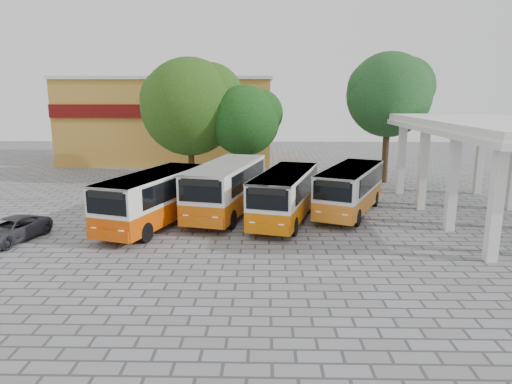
{
  "coord_description": "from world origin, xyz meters",
  "views": [
    {
      "loc": [
        -1.45,
        -20.49,
        6.76
      ],
      "look_at": [
        -1.93,
        3.8,
        1.5
      ],
      "focal_mm": 32.0,
      "sensor_mm": 36.0,
      "label": 1
    }
  ],
  "objects_px": {
    "bus_far_right": "(350,187)",
    "parked_car": "(10,230)",
    "bus_centre_left": "(227,185)",
    "bus_centre_right": "(285,193)",
    "bus_far_left": "(154,196)"
  },
  "relations": [
    {
      "from": "bus_far_left",
      "to": "bus_centre_right",
      "type": "height_order",
      "value": "bus_far_left"
    },
    {
      "from": "bus_far_left",
      "to": "bus_far_right",
      "type": "xyz_separation_m",
      "value": [
        10.59,
        2.77,
        -0.05
      ]
    },
    {
      "from": "bus_far_left",
      "to": "parked_car",
      "type": "height_order",
      "value": "bus_far_left"
    },
    {
      "from": "bus_centre_left",
      "to": "bus_far_left",
      "type": "bearing_deg",
      "value": -133.37
    },
    {
      "from": "bus_far_left",
      "to": "bus_centre_right",
      "type": "distance_m",
      "value": 6.88
    },
    {
      "from": "bus_far_left",
      "to": "bus_far_right",
      "type": "distance_m",
      "value": 10.95
    },
    {
      "from": "bus_centre_left",
      "to": "bus_centre_right",
      "type": "xyz_separation_m",
      "value": [
        3.23,
        -1.27,
        -0.14
      ]
    },
    {
      "from": "bus_centre_left",
      "to": "parked_car",
      "type": "height_order",
      "value": "bus_centre_left"
    },
    {
      "from": "bus_far_left",
      "to": "bus_centre_left",
      "type": "height_order",
      "value": "bus_centre_left"
    },
    {
      "from": "bus_centre_right",
      "to": "parked_car",
      "type": "xyz_separation_m",
      "value": [
        -12.93,
        -3.66,
        -1.01
      ]
    },
    {
      "from": "bus_far_right",
      "to": "parked_car",
      "type": "xyz_separation_m",
      "value": [
        -16.72,
        -5.36,
        -1.0
      ]
    },
    {
      "from": "parked_car",
      "to": "bus_far_left",
      "type": "bearing_deg",
      "value": 37.63
    },
    {
      "from": "bus_centre_left",
      "to": "bus_centre_right",
      "type": "relative_size",
      "value": 1.08
    },
    {
      "from": "bus_far_left",
      "to": "bus_centre_right",
      "type": "xyz_separation_m",
      "value": [
        6.79,
        1.07,
        -0.04
      ]
    },
    {
      "from": "bus_centre_left",
      "to": "bus_far_right",
      "type": "height_order",
      "value": "bus_centre_left"
    }
  ]
}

